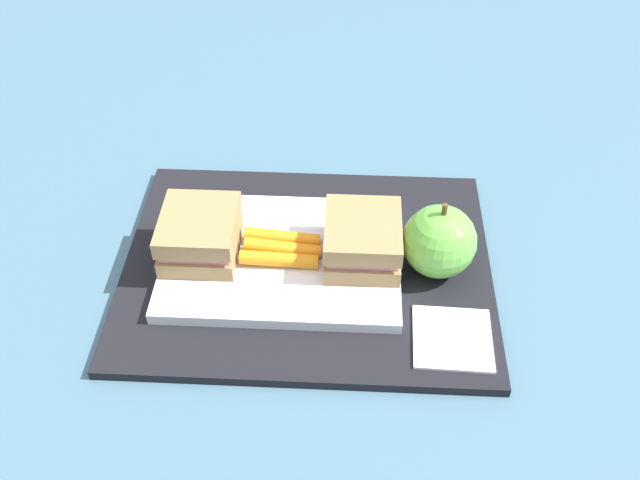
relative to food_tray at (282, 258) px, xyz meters
The scene contains 8 objects.
ground_plane 0.03m from the food_tray, ahead, with size 2.40×2.40×0.00m, color #42667A.
lunchbag_mat 0.03m from the food_tray, ahead, with size 0.36×0.28×0.01m, color black.
food_tray is the anchor object (origin of this frame).
sandwich_half_left 0.08m from the food_tray, behind, with size 0.07×0.08×0.04m.
sandwich_half_right 0.08m from the food_tray, ahead, with size 0.07×0.08×0.04m.
carrot_sticks_bundle 0.01m from the food_tray, 148.69° to the left, with size 0.08×0.04×0.02m.
apple 0.15m from the food_tray, ahead, with size 0.07×0.07×0.08m.
paper_napkin 0.18m from the food_tray, 28.89° to the right, with size 0.07×0.07×0.00m, color white.
Camera 1 is at (0.04, -0.48, 0.51)m, focal length 39.79 mm.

